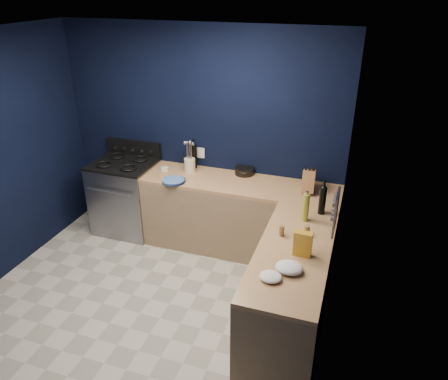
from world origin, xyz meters
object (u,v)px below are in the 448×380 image
at_px(knife_block, 309,181).
at_px(crouton_bag, 303,244).
at_px(plate_stack, 173,181).
at_px(gas_range, 127,197).
at_px(utensil_crock, 190,165).

relative_size(knife_block, crouton_bag, 1.09).
relative_size(plate_stack, crouton_bag, 1.16).
xyz_separation_m(plate_stack, knife_block, (1.51, 0.26, 0.11)).
bearing_deg(knife_block, gas_range, 176.95).
xyz_separation_m(gas_range, utensil_crock, (0.86, 0.13, 0.52)).
bearing_deg(plate_stack, utensil_crock, 79.91).
distance_m(knife_block, crouton_bag, 1.25).
relative_size(utensil_crock, knife_block, 0.68).
height_order(utensil_crock, crouton_bag, crouton_bag).
bearing_deg(knife_block, utensil_crock, 172.54).
relative_size(gas_range, plate_stack, 3.55).
relative_size(gas_range, utensil_crock, 5.54).
distance_m(gas_range, utensil_crock, 1.01).
height_order(plate_stack, crouton_bag, crouton_bag).
distance_m(plate_stack, crouton_bag, 1.92).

